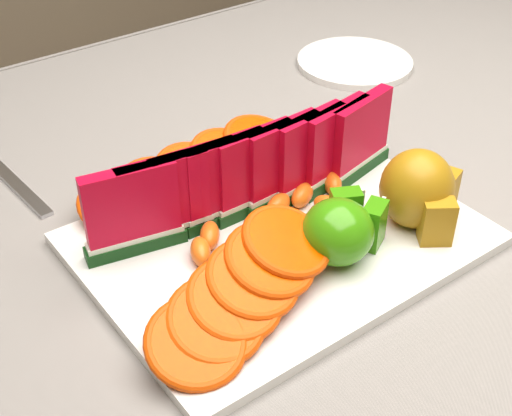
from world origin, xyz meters
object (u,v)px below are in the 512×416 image
Objects in this scene: fork at (11,179)px; side_plate at (355,62)px; apple_cluster at (342,229)px; pear_cluster at (420,191)px; platter at (279,239)px.

side_plate is at bearing -0.73° from fork.
pear_cluster reaches higher than apple_cluster.
platter is at bearing 115.17° from apple_cluster.
platter is 0.16m from pear_cluster.
pear_cluster is 0.42m from side_plate.
apple_cluster is 0.53× the size of fork.
apple_cluster reaches higher than platter.
platter is at bearing 153.39° from pear_cluster.
platter is 2.05× the size of fork.
apple_cluster is at bearing -134.86° from side_plate.
fork is at bearing 123.09° from platter.
platter is 3.88× the size of apple_cluster.
apple_cluster is at bearing -64.83° from platter.
platter is 3.74× the size of pear_cluster.
fork is at bearing 179.27° from side_plate.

